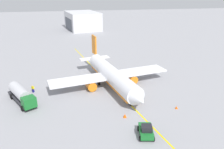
# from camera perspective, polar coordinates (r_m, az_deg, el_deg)

# --- Properties ---
(ground_plane) EXTENTS (400.00, 400.00, 0.00)m
(ground_plane) POSITION_cam_1_polar(r_m,az_deg,el_deg) (52.27, 0.00, -3.07)
(ground_plane) COLOR #939399
(airplane) EXTENTS (30.98, 29.21, 9.72)m
(airplane) POSITION_cam_1_polar(r_m,az_deg,el_deg) (51.64, -0.20, -0.15)
(airplane) COLOR white
(airplane) RESTS_ON ground
(fuel_tanker) EXTENTS (10.22, 7.04, 3.15)m
(fuel_tanker) POSITION_cam_1_polar(r_m,az_deg,el_deg) (48.05, -22.48, -4.82)
(fuel_tanker) COLOR #2D2D33
(fuel_tanker) RESTS_ON ground
(pushback_tug) EXTENTS (3.94, 2.97, 2.20)m
(pushback_tug) POSITION_cam_1_polar(r_m,az_deg,el_deg) (35.62, 8.83, -14.21)
(pushback_tug) COLOR #196B28
(pushback_tug) RESTS_ON ground
(refueling_worker) EXTENTS (0.62, 0.63, 1.71)m
(refueling_worker) POSITION_cam_1_polar(r_m,az_deg,el_deg) (52.06, -19.85, -3.53)
(refueling_worker) COLOR navy
(refueling_worker) RESTS_ON ground
(safety_cone_nose) EXTENTS (0.65, 0.65, 0.72)m
(safety_cone_nose) POSITION_cam_1_polar(r_m,az_deg,el_deg) (40.13, 3.36, -10.62)
(safety_cone_nose) COLOR #F2590F
(safety_cone_nose) RESTS_ON ground
(safety_cone_wingtip) EXTENTS (0.54, 0.54, 0.60)m
(safety_cone_wingtip) POSITION_cam_1_polar(r_m,az_deg,el_deg) (44.54, 16.42, -8.16)
(safety_cone_wingtip) COLOR #F2590F
(safety_cone_wingtip) RESTS_ON ground
(distant_hangar) EXTENTS (26.56, 20.13, 9.65)m
(distant_hangar) POSITION_cam_1_polar(r_m,az_deg,el_deg) (130.34, -7.71, 13.70)
(distant_hangar) COLOR silver
(distant_hangar) RESTS_ON ground
(taxi_line_marking) EXTENTS (75.08, 13.94, 0.01)m
(taxi_line_marking) POSITION_cam_1_polar(r_m,az_deg,el_deg) (52.27, 0.00, -3.06)
(taxi_line_marking) COLOR yellow
(taxi_line_marking) RESTS_ON ground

